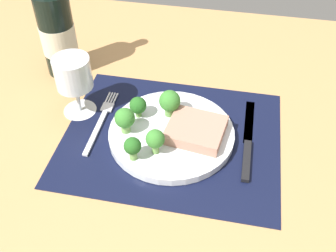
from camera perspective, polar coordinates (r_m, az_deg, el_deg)
ground_plane at (r=81.18cm, az=0.48°, el=-2.39°), size 140.00×110.00×3.00cm
placemat at (r=79.99cm, az=0.49°, el=-1.57°), size 42.93×34.82×0.30cm
plate at (r=79.32cm, az=0.49°, el=-1.09°), size 24.94×24.94×1.60cm
steak at (r=77.65cm, az=4.03°, el=-0.43°), size 12.02×11.11×2.29cm
broccoli_near_steak at (r=72.42cm, az=-1.84°, el=-1.94°), size 3.55×3.55×5.29cm
broccoli_front_edge at (r=80.35cm, az=-4.32°, el=2.92°), size 3.47×3.47×4.59cm
broccoli_center at (r=76.94cm, az=-6.19°, el=1.03°), size 3.99×3.99×5.46cm
broccoli_back_left at (r=80.03cm, az=0.25°, el=3.51°), size 4.33×4.33×5.81cm
broccoli_near_fork at (r=71.77cm, az=-5.10°, el=-2.99°), size 3.22×3.22×4.92cm
fork at (r=83.99cm, az=-9.56°, el=0.75°), size 2.40×19.20×0.50cm
knife at (r=79.53cm, az=11.32°, el=-2.55°), size 1.80×23.00×0.80cm
wine_bottle at (r=95.50cm, az=-15.52°, el=12.67°), size 7.95×7.95×28.23cm
wine_glass at (r=82.52cm, az=-13.37°, el=6.91°), size 7.44×7.44×13.23cm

